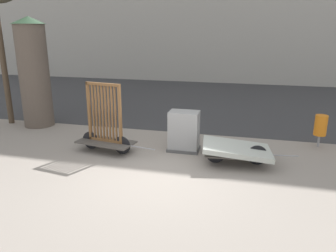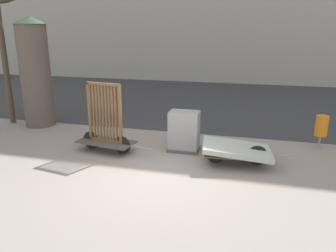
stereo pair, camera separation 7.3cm
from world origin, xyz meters
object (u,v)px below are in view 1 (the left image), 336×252
(bike_cart_with_bedframe, at_px, (105,130))
(trash_bin, at_px, (321,126))
(bike_cart_with_mattress, at_px, (237,150))
(utility_cabinet, at_px, (184,133))
(advertising_column, at_px, (34,72))

(bike_cart_with_bedframe, height_order, trash_bin, bike_cart_with_bedframe)
(bike_cart_with_mattress, xyz_separation_m, utility_cabinet, (-1.44, 0.58, 0.15))
(trash_bin, relative_size, advertising_column, 0.26)
(utility_cabinet, bearing_deg, advertising_column, 167.30)
(utility_cabinet, distance_m, trash_bin, 3.84)
(trash_bin, bearing_deg, advertising_column, 180.00)
(bike_cart_with_mattress, xyz_separation_m, trash_bin, (2.20, 1.79, 0.27))
(utility_cabinet, height_order, trash_bin, utility_cabinet)
(bike_cart_with_bedframe, height_order, advertising_column, advertising_column)
(bike_cart_with_mattress, bearing_deg, trash_bin, 32.08)
(bike_cart_with_bedframe, bearing_deg, bike_cart_with_mattress, 9.37)
(utility_cabinet, distance_m, advertising_column, 5.64)
(bike_cart_with_mattress, xyz_separation_m, advertising_column, (-6.79, 1.79, 1.47))
(trash_bin, bearing_deg, utility_cabinet, -161.68)
(utility_cabinet, xyz_separation_m, advertising_column, (-5.35, 1.21, 1.32))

